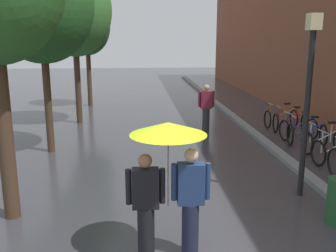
{
  "coord_description": "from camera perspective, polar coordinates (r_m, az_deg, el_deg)",
  "views": [
    {
      "loc": [
        -0.81,
        -4.82,
        3.25
      ],
      "look_at": [
        -0.16,
        3.38,
        1.35
      ],
      "focal_mm": 40.05,
      "sensor_mm": 36.0,
      "label": 1
    }
  ],
  "objects": [
    {
      "name": "parked_bicycle_5",
      "position": [
        13.12,
        19.25,
        -0.39
      ],
      "size": [
        1.17,
        0.84,
        0.96
      ],
      "color": "black",
      "rests_on": "ground"
    },
    {
      "name": "parked_bicycle_4",
      "position": [
        12.45,
        20.36,
        -1.18
      ],
      "size": [
        1.16,
        0.84,
        0.96
      ],
      "color": "black",
      "rests_on": "ground"
    },
    {
      "name": "kerb_strip",
      "position": [
        15.69,
        10.36,
        1.05
      ],
      "size": [
        0.3,
        36.0,
        0.12
      ],
      "primitive_type": "cube",
      "color": "slate",
      "rests_on": "ground"
    },
    {
      "name": "street_tree_3",
      "position": [
        19.05,
        -12.26,
        14.6
      ],
      "size": [
        2.24,
        2.24,
        5.3
      ],
      "color": "#473323",
      "rests_on": "ground"
    },
    {
      "name": "street_tree_1",
      "position": [
        11.31,
        -18.78,
        17.08
      ],
      "size": [
        2.89,
        2.89,
        5.81
      ],
      "color": "#473323",
      "rests_on": "ground"
    },
    {
      "name": "parked_bicycle_7",
      "position": [
        14.65,
        16.79,
        1.12
      ],
      "size": [
        1.09,
        0.71,
        0.96
      ],
      "color": "black",
      "rests_on": "ground"
    },
    {
      "name": "couple_under_umbrella",
      "position": [
        5.55,
        0.07,
        -6.52
      ],
      "size": [
        1.27,
        1.13,
        2.09
      ],
      "color": "black",
      "rests_on": "ground"
    },
    {
      "name": "parked_bicycle_2",
      "position": [
        10.88,
        24.17,
        -3.49
      ],
      "size": [
        1.15,
        0.82,
        0.96
      ],
      "color": "black",
      "rests_on": "ground"
    },
    {
      "name": "street_tree_2",
      "position": [
        15.13,
        -14.14,
        16.74
      ],
      "size": [
        2.85,
        2.85,
        6.1
      ],
      "color": "#473323",
      "rests_on": "ground"
    },
    {
      "name": "parked_bicycle_6",
      "position": [
        14.01,
        18.08,
        0.51
      ],
      "size": [
        1.15,
        0.81,
        0.96
      ],
      "color": "black",
      "rests_on": "ground"
    },
    {
      "name": "parked_bicycle_3",
      "position": [
        11.75,
        22.62,
        -2.18
      ],
      "size": [
        1.12,
        0.76,
        0.96
      ],
      "color": "black",
      "rests_on": "ground"
    },
    {
      "name": "street_lamp_post",
      "position": [
        8.07,
        20.56,
        4.88
      ],
      "size": [
        0.24,
        0.24,
        3.75
      ],
      "color": "black",
      "rests_on": "ground"
    },
    {
      "name": "pedestrian_walking_midground",
      "position": [
        13.55,
        5.83,
        2.8
      ],
      "size": [
        0.59,
        0.26,
        1.69
      ],
      "color": "#2D2D33",
      "rests_on": "ground"
    }
  ]
}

